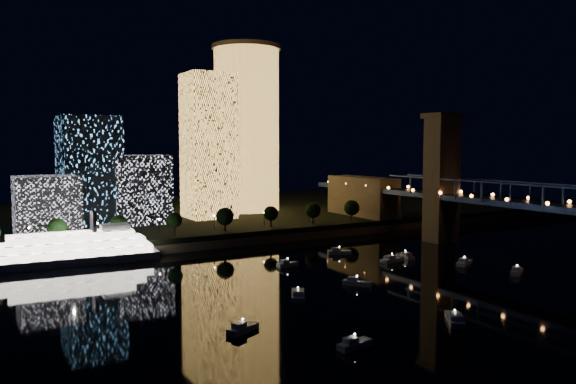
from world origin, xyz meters
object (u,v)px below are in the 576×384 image
at_px(tower_cylindrical, 247,129).
at_px(tower_rectangular, 208,146).
at_px(truss_bridge, 548,213).
at_px(riverboat, 64,251).

relative_size(tower_cylindrical, tower_rectangular, 1.27).
bearing_deg(truss_bridge, riverboat, 151.06).
bearing_deg(tower_rectangular, tower_cylindrical, 31.09).
distance_m(tower_cylindrical, truss_bridge, 149.73).
xyz_separation_m(tower_cylindrical, truss_bridge, (37.75, -141.79, -29.84)).
bearing_deg(riverboat, truss_bridge, -28.94).
height_order(tower_rectangular, truss_bridge, tower_rectangular).
bearing_deg(tower_rectangular, truss_bridge, -62.63).
relative_size(tower_rectangular, truss_bridge, 0.24).
bearing_deg(tower_rectangular, riverboat, -143.79).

